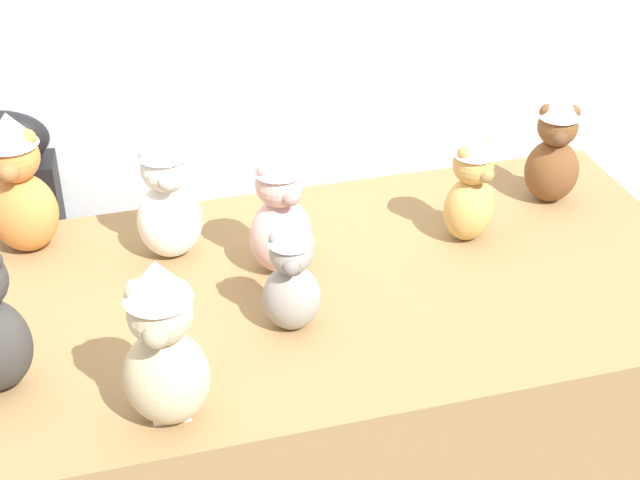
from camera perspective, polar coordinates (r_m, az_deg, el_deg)
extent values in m
cube|color=olive|center=(2.42, 0.00, -10.30)|extent=(1.80, 0.90, 0.78)
cube|color=black|center=(2.80, -17.03, -3.79)|extent=(0.29, 0.15, 0.90)
ellipsoid|color=beige|center=(2.19, -2.35, 0.29)|extent=(0.18, 0.16, 0.18)
sphere|color=beige|center=(2.12, -2.43, 3.36)|extent=(0.11, 0.11, 0.11)
sphere|color=beige|center=(2.09, -3.25, 4.14)|extent=(0.04, 0.04, 0.04)
sphere|color=beige|center=(2.11, -1.66, 4.60)|extent=(0.04, 0.04, 0.04)
sphere|color=#A88783|center=(2.09, -1.78, 2.62)|extent=(0.05, 0.05, 0.05)
cone|color=silver|center=(2.09, -2.47, 4.92)|extent=(0.11, 0.11, 0.07)
ellipsoid|color=tan|center=(2.33, 8.83, 1.84)|extent=(0.16, 0.15, 0.16)
sphere|color=tan|center=(2.28, 9.07, 4.45)|extent=(0.10, 0.10, 0.10)
sphere|color=tan|center=(2.24, 8.61, 5.10)|extent=(0.04, 0.04, 0.04)
sphere|color=tan|center=(2.28, 9.69, 5.49)|extent=(0.04, 0.04, 0.04)
sphere|color=olive|center=(2.26, 9.79, 3.85)|extent=(0.04, 0.04, 0.04)
cone|color=silver|center=(2.25, 9.20, 5.76)|extent=(0.10, 0.10, 0.06)
ellipsoid|color=gray|center=(2.01, -1.68, -3.42)|extent=(0.14, 0.13, 0.15)
sphere|color=gray|center=(1.95, -1.73, -0.76)|extent=(0.09, 0.09, 0.09)
sphere|color=gray|center=(1.93, -2.58, 0.10)|extent=(0.03, 0.03, 0.03)
sphere|color=gray|center=(1.93, -0.92, 0.14)|extent=(0.03, 0.03, 0.03)
sphere|color=slate|center=(1.92, -1.71, -1.58)|extent=(0.04, 0.04, 0.04)
cone|color=silver|center=(1.92, -1.76, 0.60)|extent=(0.09, 0.09, 0.06)
ellipsoid|color=white|center=(2.26, -8.89, 1.16)|extent=(0.15, 0.13, 0.19)
sphere|color=white|center=(2.20, -9.18, 4.24)|extent=(0.11, 0.11, 0.11)
sphere|color=white|center=(2.17, -10.19, 5.14)|extent=(0.04, 0.04, 0.04)
sphere|color=white|center=(2.18, -8.38, 5.37)|extent=(0.04, 0.04, 0.04)
sphere|color=#B4B3AF|center=(2.16, -9.01, 3.44)|extent=(0.05, 0.05, 0.05)
cone|color=silver|center=(2.17, -9.33, 5.81)|extent=(0.12, 0.12, 0.07)
ellipsoid|color=brown|center=(2.54, 13.55, 4.00)|extent=(0.17, 0.16, 0.17)
sphere|color=brown|center=(2.48, 13.91, 6.54)|extent=(0.10, 0.10, 0.10)
sphere|color=brown|center=(2.46, 13.30, 7.41)|extent=(0.04, 0.04, 0.04)
sphere|color=brown|center=(2.47, 14.75, 7.32)|extent=(0.04, 0.04, 0.04)
sphere|color=brown|center=(2.45, 14.01, 5.91)|extent=(0.04, 0.04, 0.04)
cone|color=silver|center=(2.46, 14.09, 7.82)|extent=(0.11, 0.11, 0.07)
ellipsoid|color=#CCB78E|center=(1.79, -9.05, -8.03)|extent=(0.19, 0.18, 0.20)
sphere|color=#CCB78E|center=(1.71, -9.46, -4.29)|extent=(0.12, 0.12, 0.12)
sphere|color=#CCB78E|center=(1.69, -10.82, -3.00)|extent=(0.04, 0.04, 0.04)
sphere|color=#CCB78E|center=(1.67, -8.37, -3.06)|extent=(0.04, 0.04, 0.04)
sphere|color=#9D8E71|center=(1.67, -9.70, -5.60)|extent=(0.05, 0.05, 0.05)
cone|color=silver|center=(1.66, -9.67, -2.33)|extent=(0.12, 0.12, 0.08)
ellipsoid|color=#D17F3D|center=(2.36, -17.12, 1.57)|extent=(0.19, 0.17, 0.20)
sphere|color=#D17F3D|center=(2.29, -17.69, 4.71)|extent=(0.12, 0.12, 0.12)
sphere|color=#D17F3D|center=(2.26, -16.99, 5.77)|extent=(0.04, 0.04, 0.04)
sphere|color=#A06536|center=(2.26, -17.97, 3.87)|extent=(0.05, 0.05, 0.05)
cone|color=silver|center=(2.26, -17.99, 6.30)|extent=(0.12, 0.12, 0.08)
cube|color=white|center=(1.83, -8.79, -10.06)|extent=(0.07, 0.01, 0.05)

